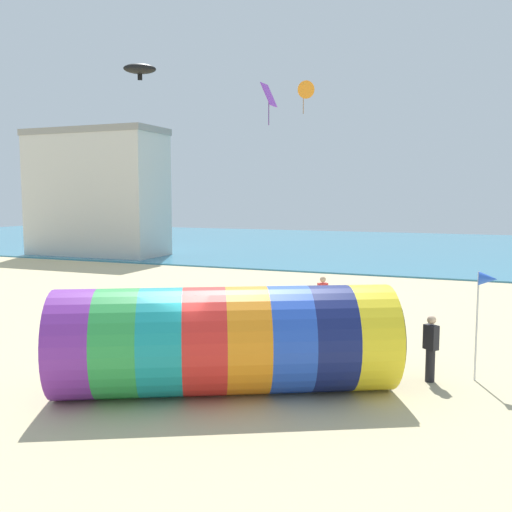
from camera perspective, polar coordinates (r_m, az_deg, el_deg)
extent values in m
plane|color=#CCBA8C|center=(14.88, -8.15, -12.80)|extent=(120.00, 120.00, 0.00)
cube|color=teal|center=(54.56, 14.29, 0.90)|extent=(120.00, 40.00, 0.10)
cylinder|color=purple|center=(14.31, -17.58, -8.38)|extent=(2.09, 2.77, 2.60)
cylinder|color=green|center=(14.13, -13.51, -8.44)|extent=(2.09, 2.77, 2.60)
cylinder|color=teal|center=(14.03, -9.36, -8.46)|extent=(2.09, 2.77, 2.60)
cylinder|color=red|center=(13.99, -5.18, -8.44)|extent=(2.09, 2.77, 2.60)
cylinder|color=orange|center=(14.03, -0.99, -8.37)|extent=(2.09, 2.77, 2.60)
cylinder|color=blue|center=(14.15, 3.15, -8.27)|extent=(2.09, 2.77, 2.60)
cylinder|color=navy|center=(14.33, 7.20, -8.12)|extent=(2.09, 2.77, 2.60)
cylinder|color=yellow|center=(14.58, 11.13, -7.94)|extent=(2.09, 2.77, 2.60)
cylinder|color=black|center=(14.74, 13.11, -7.83)|extent=(1.15, 2.15, 2.39)
cylinder|color=black|center=(15.66, 17.02, -10.42)|extent=(0.24, 0.24, 0.85)
cube|color=#232328|center=(15.47, 17.10, -7.76)|extent=(0.42, 0.39, 0.64)
sphere|color=beige|center=(15.37, 17.16, -6.11)|extent=(0.23, 0.23, 0.23)
cone|color=orange|center=(29.86, 4.76, 16.25)|extent=(1.30, 1.33, 1.01)
cylinder|color=#8F4F12|center=(29.74, 4.75, 14.89)|extent=(0.03, 0.03, 0.96)
ellipsoid|color=black|center=(24.69, -11.55, 17.87)|extent=(1.39, 1.13, 0.47)
cube|color=black|center=(24.63, -11.54, 17.23)|extent=(0.17, 0.12, 0.34)
cube|color=purple|center=(21.64, 1.29, 15.81)|extent=(0.46, 0.66, 0.84)
cylinder|color=#4C1E6B|center=(21.54, 1.29, 14.15)|extent=(0.03, 0.03, 0.92)
cylinder|color=#726651|center=(21.93, 6.66, -5.46)|extent=(0.24, 0.24, 0.86)
cube|color=red|center=(21.80, 6.68, -3.53)|extent=(0.42, 0.40, 0.64)
sphere|color=tan|center=(21.72, 6.70, -2.34)|extent=(0.23, 0.23, 0.23)
cube|color=beige|center=(47.05, -15.64, 5.77)|extent=(10.88, 4.58, 9.46)
cube|color=gray|center=(47.31, -15.82, 11.81)|extent=(11.10, 4.67, 0.50)
cylinder|color=silver|center=(15.89, 21.20, -6.57)|extent=(0.05, 0.05, 2.87)
cone|color=blue|center=(15.67, 22.18, -2.12)|extent=(0.45, 0.36, 0.36)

